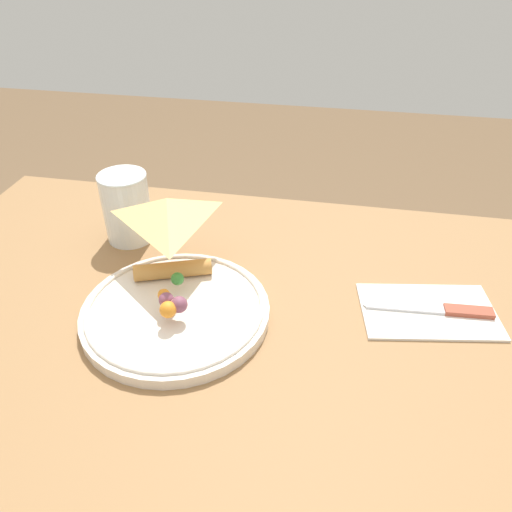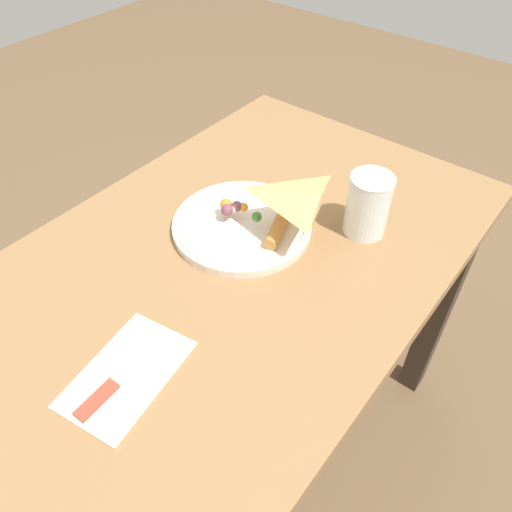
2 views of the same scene
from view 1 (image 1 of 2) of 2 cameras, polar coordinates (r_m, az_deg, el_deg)
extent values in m
cube|color=olive|center=(0.71, -0.50, -7.16)|extent=(1.10, 0.66, 0.03)
cube|color=#382D23|center=(1.22, 26.83, -12.96)|extent=(0.06, 0.06, 0.68)
cube|color=#382D23|center=(1.30, -20.22, -7.40)|extent=(0.06, 0.06, 0.68)
cylinder|color=silver|center=(0.70, -9.13, -6.33)|extent=(0.26, 0.26, 0.02)
torus|color=silver|center=(0.69, -9.21, -5.74)|extent=(0.24, 0.24, 0.01)
pyramid|color=#E0B266|center=(0.69, -9.28, -5.13)|extent=(0.16, 0.17, 0.02)
cylinder|color=#C68942|center=(0.74, -9.46, -1.56)|extent=(0.11, 0.06, 0.02)
sphere|color=orange|center=(0.65, -10.02, -6.05)|extent=(0.02, 0.02, 0.02)
sphere|color=#7A4256|center=(0.65, -8.78, -5.51)|extent=(0.02, 0.02, 0.02)
sphere|color=orange|center=(0.68, -10.49, -4.39)|extent=(0.02, 0.02, 0.02)
sphere|color=#EFDB93|center=(0.66, -9.46, -5.33)|extent=(0.01, 0.01, 0.01)
sphere|color=#7A4256|center=(0.67, -10.21, -4.95)|extent=(0.02, 0.02, 0.02)
sphere|color=#388433|center=(0.70, -8.96, -2.57)|extent=(0.02, 0.02, 0.02)
cylinder|color=white|center=(0.85, -14.56, 5.40)|extent=(0.08, 0.08, 0.12)
cylinder|color=white|center=(0.85, -14.49, 4.94)|extent=(0.07, 0.07, 0.10)
torus|color=white|center=(0.82, -15.14, 8.81)|extent=(0.08, 0.08, 0.00)
cube|color=white|center=(0.74, 19.07, -5.97)|extent=(0.20, 0.14, 0.00)
cube|color=#99422D|center=(0.75, 23.15, -5.84)|extent=(0.07, 0.02, 0.01)
cube|color=silver|center=(0.73, 16.61, -5.61)|extent=(0.11, 0.02, 0.00)
ellipsoid|color=silver|center=(0.72, 12.89, -5.39)|extent=(0.02, 0.02, 0.00)
camera|label=2|loc=(1.01, 38.59, 37.81)|focal=35.00mm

